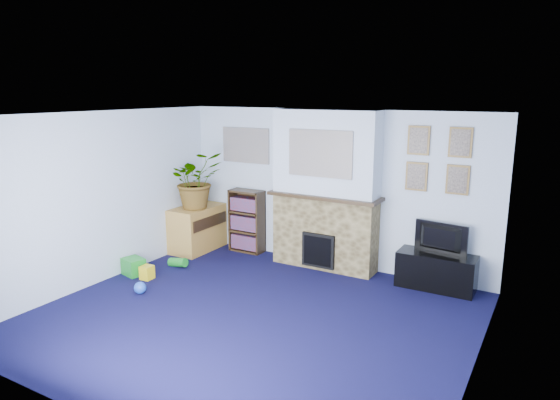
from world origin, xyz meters
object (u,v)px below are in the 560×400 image
Objects in this scene: tv_stand at (436,273)px; television at (439,239)px; sideboard at (197,230)px; bookshelf at (247,222)px.

tv_stand is 1.42× the size of television.
sideboard is at bearing -175.86° from tv_stand.
bookshelf is 0.87m from sideboard.
television reaches higher than sideboard.
sideboard is (-3.94, -0.31, -0.35)m from television.
television is 3.96m from sideboard.
television is 0.76× the size of sideboard.
bookshelf is at bearing 24.87° from sideboard.
sideboard is (-0.78, -0.36, -0.15)m from bookshelf.
bookshelf is (-3.16, 0.06, -0.20)m from television.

